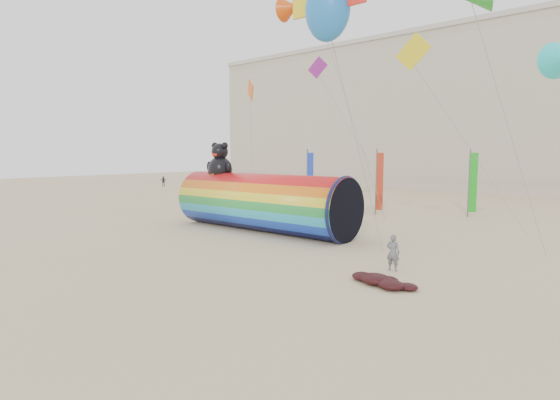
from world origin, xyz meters
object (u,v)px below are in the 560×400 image
Objects in this scene: hotel_building at (409,116)px; windsock_assembly at (262,201)px; fabric_bundle at (381,281)px; kite_handler at (393,253)px.

hotel_building is 4.91× the size of windsock_assembly.
fabric_bundle is at bearing -27.40° from windsock_assembly.
fabric_bundle is at bearing -67.25° from hotel_building.
hotel_building is at bearing 112.75° from fabric_bundle.
kite_handler is at bearing -18.84° from windsock_assembly.
windsock_assembly reaches higher than kite_handler.
hotel_building is 23.06× the size of fabric_bundle.
windsock_assembly reaches higher than fabric_bundle.
hotel_building is 50.25m from kite_handler.
hotel_building reaches higher than windsock_assembly.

